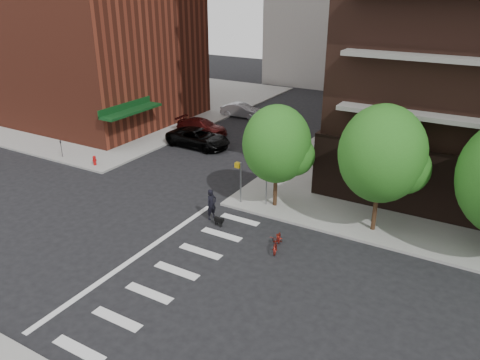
{
  "coord_description": "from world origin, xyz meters",
  "views": [
    {
      "loc": [
        15.06,
        -14.7,
        12.74
      ],
      "look_at": [
        3.0,
        6.0,
        2.5
      ],
      "focal_mm": 35.0,
      "sensor_mm": 36.0,
      "label": 1
    }
  ],
  "objects_px": {
    "scooter": "(277,241)",
    "dog_walker": "(212,204)",
    "parked_car_silver": "(242,110)",
    "parked_car_maroon": "(202,127)",
    "fire_hydrant": "(94,160)",
    "parked_car_black": "(198,138)"
  },
  "relations": [
    {
      "from": "fire_hydrant",
      "to": "parked_car_maroon",
      "type": "distance_m",
      "value": 10.88
    },
    {
      "from": "fire_hydrant",
      "to": "parked_car_maroon",
      "type": "relative_size",
      "value": 0.15
    },
    {
      "from": "parked_car_silver",
      "to": "dog_walker",
      "type": "distance_m",
      "value": 22.06
    },
    {
      "from": "parked_car_black",
      "to": "parked_car_maroon",
      "type": "height_order",
      "value": "parked_car_black"
    },
    {
      "from": "scooter",
      "to": "parked_car_maroon",
      "type": "bearing_deg",
      "value": 119.59
    },
    {
      "from": "parked_car_black",
      "to": "scooter",
      "type": "height_order",
      "value": "parked_car_black"
    },
    {
      "from": "parked_car_black",
      "to": "scooter",
      "type": "xyz_separation_m",
      "value": [
        12.76,
        -11.23,
        -0.29
      ]
    },
    {
      "from": "scooter",
      "to": "parked_car_silver",
      "type": "bearing_deg",
      "value": 108.33
    },
    {
      "from": "fire_hydrant",
      "to": "scooter",
      "type": "distance_m",
      "value": 17.15
    },
    {
      "from": "fire_hydrant",
      "to": "parked_car_maroon",
      "type": "height_order",
      "value": "parked_car_maroon"
    },
    {
      "from": "scooter",
      "to": "dog_walker",
      "type": "bearing_deg",
      "value": 151.06
    },
    {
      "from": "parked_car_black",
      "to": "scooter",
      "type": "distance_m",
      "value": 17.0
    },
    {
      "from": "parked_car_black",
      "to": "parked_car_silver",
      "type": "relative_size",
      "value": 1.31
    },
    {
      "from": "parked_car_silver",
      "to": "dog_walker",
      "type": "xyz_separation_m",
      "value": [
        9.52,
        -19.9,
        0.23
      ]
    },
    {
      "from": "scooter",
      "to": "dog_walker",
      "type": "distance_m",
      "value": 4.89
    },
    {
      "from": "fire_hydrant",
      "to": "parked_car_black",
      "type": "distance_m",
      "value": 8.62
    },
    {
      "from": "fire_hydrant",
      "to": "parked_car_black",
      "type": "height_order",
      "value": "parked_car_black"
    },
    {
      "from": "fire_hydrant",
      "to": "scooter",
      "type": "xyz_separation_m",
      "value": [
        16.77,
        -3.61,
        -0.08
      ]
    },
    {
      "from": "scooter",
      "to": "dog_walker",
      "type": "relative_size",
      "value": 0.98
    },
    {
      "from": "dog_walker",
      "to": "parked_car_silver",
      "type": "bearing_deg",
      "value": 38.49
    },
    {
      "from": "scooter",
      "to": "dog_walker",
      "type": "height_order",
      "value": "dog_walker"
    },
    {
      "from": "parked_car_maroon",
      "to": "dog_walker",
      "type": "distance_m",
      "value": 16.35
    }
  ]
}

